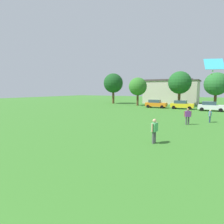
% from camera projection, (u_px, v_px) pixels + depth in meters
% --- Properties ---
extents(ground_plane, '(160.00, 160.00, 0.00)m').
position_uv_depth(ground_plane, '(177.00, 115.00, 28.10)').
color(ground_plane, '#387528').
extents(adult_bystander, '(0.39, 0.82, 1.73)m').
position_uv_depth(adult_bystander, '(154.00, 129.00, 13.23)').
color(adult_bystander, '#4C4C51').
rests_on(adult_bystander, ground).
extents(bystander_near_trees, '(0.72, 0.59, 1.76)m').
position_uv_depth(bystander_near_trees, '(188.00, 115.00, 20.35)').
color(bystander_near_trees, '#4C4C51').
rests_on(bystander_near_trees, ground).
extents(bystander_midfield, '(0.28, 0.70, 1.48)m').
position_uv_depth(bystander_midfield, '(210.00, 115.00, 21.83)').
color(bystander_midfield, navy).
rests_on(bystander_midfield, ground).
extents(kite, '(1.35, 0.95, 1.13)m').
position_uv_depth(kite, '(214.00, 65.00, 12.99)').
color(kite, '#3FBFE5').
extents(parked_car_orange_0, '(4.30, 2.02, 1.68)m').
position_uv_depth(parked_car_orange_0, '(156.00, 104.00, 39.86)').
color(parked_car_orange_0, orange).
rests_on(parked_car_orange_0, ground).
extents(parked_car_yellow_1, '(4.30, 2.02, 1.68)m').
position_uv_depth(parked_car_yellow_1, '(182.00, 105.00, 37.37)').
color(parked_car_yellow_1, yellow).
rests_on(parked_car_yellow_1, ground).
extents(parked_car_white_2, '(4.30, 2.02, 1.68)m').
position_uv_depth(parked_car_white_2, '(211.00, 106.00, 33.68)').
color(parked_car_white_2, white).
rests_on(parked_car_white_2, ground).
extents(tree_far_left, '(5.28, 5.28, 8.22)m').
position_uv_depth(tree_far_left, '(113.00, 83.00, 51.99)').
color(tree_far_left, brown).
rests_on(tree_far_left, ground).
extents(tree_left, '(4.28, 4.28, 6.67)m').
position_uv_depth(tree_left, '(138.00, 87.00, 45.19)').
color(tree_left, brown).
rests_on(tree_left, ground).
extents(tree_center_left, '(5.08, 5.08, 7.91)m').
position_uv_depth(tree_center_left, '(180.00, 83.00, 42.90)').
color(tree_center_left, brown).
rests_on(tree_center_left, ground).
extents(tree_center_right, '(4.67, 4.67, 7.27)m').
position_uv_depth(tree_center_right, '(216.00, 84.00, 38.76)').
color(tree_center_right, brown).
rests_on(tree_center_right, ground).
extents(house_left, '(14.38, 9.23, 6.32)m').
position_uv_depth(house_left, '(171.00, 92.00, 53.24)').
color(house_left, beige).
rests_on(house_left, ground).
extents(house_right, '(12.67, 6.33, 6.64)m').
position_uv_depth(house_right, '(168.00, 91.00, 53.62)').
color(house_right, '#9999A3').
rests_on(house_right, ground).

